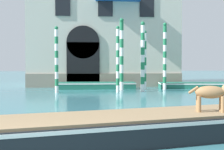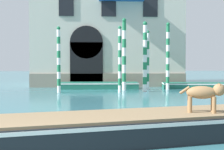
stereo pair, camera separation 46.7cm
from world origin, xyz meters
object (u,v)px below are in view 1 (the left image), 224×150
at_px(mooring_pole_3, 122,54).
at_px(mooring_pole_4, 118,59).
at_px(mooring_pole_5, 165,56).
at_px(mooring_pole_2, 57,59).
at_px(boat_foreground, 136,126).
at_px(boat_moored_far, 207,85).
at_px(boat_moored_near_palazzo, 96,85).
at_px(mooring_pole_0, 143,56).
at_px(mooring_pole_1, 145,60).
at_px(dog_on_deck, 214,93).

xyz_separation_m(mooring_pole_3, mooring_pole_4, (-0.41, -1.44, -0.34)).
bearing_deg(mooring_pole_5, mooring_pole_2, -166.18).
bearing_deg(boat_foreground, boat_moored_far, 49.34).
distance_m(boat_moored_near_palazzo, mooring_pole_0, 4.11).
bearing_deg(mooring_pole_5, mooring_pole_1, 178.01).
distance_m(boat_moored_near_palazzo, mooring_pole_1, 3.76).
height_order(boat_moored_far, mooring_pole_3, mooring_pole_3).
bearing_deg(boat_foreground, mooring_pole_5, 59.89).
bearing_deg(boat_foreground, boat_moored_near_palazzo, 78.96).
height_order(dog_on_deck, boat_moored_far, dog_on_deck).
xyz_separation_m(boat_foreground, boat_moored_far, (7.45, 13.87, -0.12)).
height_order(boat_moored_far, mooring_pole_2, mooring_pole_2).
relative_size(mooring_pole_2, mooring_pole_3, 0.85).
xyz_separation_m(boat_moored_near_palazzo, mooring_pole_2, (-2.42, -2.68, 1.75)).
bearing_deg(boat_moored_near_palazzo, mooring_pole_2, -131.24).
distance_m(boat_moored_near_palazzo, mooring_pole_3, 2.94).
bearing_deg(mooring_pole_2, dog_on_deck, -67.41).
xyz_separation_m(boat_moored_far, mooring_pole_5, (-3.26, -0.74, 2.02)).
relative_size(boat_moored_near_palazzo, mooring_pole_0, 1.25).
relative_size(boat_moored_near_palazzo, mooring_pole_1, 1.38).
height_order(dog_on_deck, mooring_pole_0, mooring_pole_0).
relative_size(mooring_pole_0, mooring_pole_5, 0.97).
distance_m(mooring_pole_1, mooring_pole_2, 5.90).
bearing_deg(dog_on_deck, mooring_pole_3, 106.50).
bearing_deg(boat_moored_far, mooring_pole_5, -160.02).
bearing_deg(mooring_pole_1, mooring_pole_5, -1.99).
relative_size(mooring_pole_0, mooring_pole_2, 1.10).
bearing_deg(boat_foreground, mooring_pole_0, 65.88).
bearing_deg(mooring_pole_0, boat_foreground, -101.69).
bearing_deg(mooring_pole_0, boat_moored_near_palazzo, 139.98).
height_order(boat_moored_near_palazzo, mooring_pole_5, mooring_pole_5).
bearing_deg(mooring_pole_4, mooring_pole_0, 13.82).
height_order(dog_on_deck, mooring_pole_3, mooring_pole_3).
bearing_deg(mooring_pole_5, boat_foreground, -107.68).
height_order(mooring_pole_1, mooring_pole_3, mooring_pole_3).
bearing_deg(mooring_pole_1, mooring_pole_2, -162.69).
distance_m(dog_on_deck, mooring_pole_4, 11.33).
distance_m(mooring_pole_2, mooring_pole_4, 3.62).
bearing_deg(boat_moored_near_palazzo, boat_moored_far, -0.74).
bearing_deg(mooring_pole_0, boat_moored_far, 22.78).
relative_size(boat_foreground, mooring_pole_2, 2.03).
height_order(mooring_pole_1, mooring_pole_5, mooring_pole_5).
relative_size(boat_foreground, boat_moored_near_palazzo, 1.48).
height_order(boat_foreground, mooring_pole_3, mooring_pole_3).
height_order(boat_moored_near_palazzo, mooring_pole_2, mooring_pole_2).
bearing_deg(mooring_pole_3, mooring_pole_5, 6.20).
bearing_deg(boat_foreground, mooring_pole_3, 71.95).
relative_size(boat_foreground, dog_on_deck, 7.53).
xyz_separation_m(mooring_pole_0, mooring_pole_4, (-1.58, -0.39, -0.17)).
distance_m(mooring_pole_3, mooring_pole_5, 2.94).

